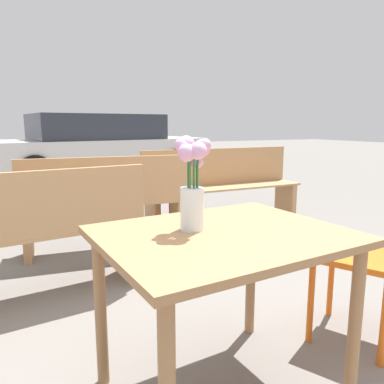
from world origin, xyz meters
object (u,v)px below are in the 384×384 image
object	(u,v)px
bench_middle	(107,202)
parked_car	(97,148)
flower_vase	(193,185)
bench_far	(222,184)
bench_near	(7,236)
table_front	(223,257)
cafe_chair	(376,247)

from	to	relation	value
bench_middle	parked_car	bearing A→B (deg)	78.48
flower_vase	bench_far	size ratio (longest dim) A/B	0.21
bench_near	parked_car	bearing A→B (deg)	72.42
table_front	flower_vase	bearing A→B (deg)	137.95
cafe_chair	bench_middle	distance (m)	2.14
table_front	flower_vase	distance (m)	0.31
cafe_chair	table_front	bearing A→B (deg)	178.81
flower_vase	cafe_chair	world-z (taller)	flower_vase
table_front	bench_near	distance (m)	1.42
cafe_chair	bench_near	xyz separation A→B (m)	(-1.64, 1.21, -0.05)
cafe_chair	bench_middle	bearing A→B (deg)	113.78
bench_middle	bench_far	size ratio (longest dim) A/B	0.81
cafe_chair	bench_near	world-z (taller)	cafe_chair
table_front	cafe_chair	xyz separation A→B (m)	(0.87, -0.02, -0.09)
bench_middle	parked_car	size ratio (longest dim) A/B	0.31
table_front	flower_vase	world-z (taller)	flower_vase
cafe_chair	parked_car	distance (m)	6.67
bench_near	bench_middle	bearing A→B (deg)	44.40
table_front	flower_vase	xyz separation A→B (m)	(-0.09, 0.08, 0.28)
flower_vase	parked_car	bearing A→B (deg)	80.85
table_front	bench_near	bearing A→B (deg)	122.78
flower_vase	cafe_chair	xyz separation A→B (m)	(0.96, -0.10, -0.37)
flower_vase	bench_middle	distance (m)	1.91
bench_middle	bench_near	bearing A→B (deg)	-135.60
flower_vase	bench_far	xyz separation A→B (m)	(1.46, 2.21, -0.41)
flower_vase	cafe_chair	bearing A→B (deg)	-5.99
flower_vase	bench_middle	xyz separation A→B (m)	(0.10, 1.86, -0.43)
bench_near	table_front	bearing A→B (deg)	-57.22
table_front	cafe_chair	bearing A→B (deg)	-1.19
bench_middle	bench_far	bearing A→B (deg)	14.60
cafe_chair	bench_far	world-z (taller)	cafe_chair
bench_far	parked_car	xyz separation A→B (m)	(-0.40, 4.36, 0.15)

